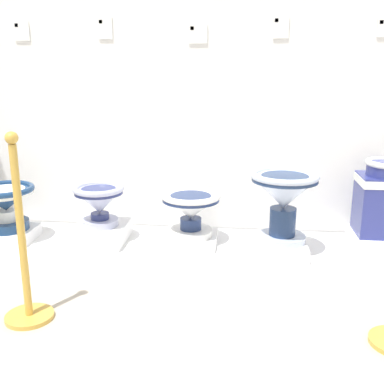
{
  "coord_description": "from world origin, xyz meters",
  "views": [
    {
      "loc": [
        2.26,
        -0.8,
        1.3
      ],
      "look_at": [
        1.95,
        2.14,
        0.5
      ],
      "focal_mm": 43.72,
      "sensor_mm": 36.0,
      "label": 1
    }
  ],
  "objects_px": {
    "plinth_block_tall_cobalt": "(101,233)",
    "info_placard_third": "(198,34)",
    "antique_toilet_tall_cobalt": "(99,200)",
    "plinth_block_broad_patterned": "(380,241)",
    "info_placard_fourth": "(281,27)",
    "plinth_block_leftmost": "(9,235)",
    "antique_toilet_pale_glazed": "(191,207)",
    "antique_toilet_central_ornate": "(284,194)",
    "info_placard_second": "(105,28)",
    "stanchion_post_near_left": "(25,267)",
    "plinth_block_central_ornate": "(281,247)",
    "plinth_block_pale_glazed": "(191,239)",
    "info_placard_first": "(22,31)",
    "antique_toilet_leftmost": "(5,201)"
  },
  "relations": [
    {
      "from": "antique_toilet_pale_glazed",
      "to": "info_placard_third",
      "type": "height_order",
      "value": "info_placard_third"
    },
    {
      "from": "info_placard_second",
      "to": "info_placard_fourth",
      "type": "distance_m",
      "value": 1.2
    },
    {
      "from": "info_placard_first",
      "to": "plinth_block_leftmost",
      "type": "bearing_deg",
      "value": -93.89
    },
    {
      "from": "antique_toilet_leftmost",
      "to": "info_placard_second",
      "type": "xyz_separation_m",
      "value": [
        0.63,
        0.42,
        1.14
      ]
    },
    {
      "from": "plinth_block_central_ornate",
      "to": "antique_toilet_central_ornate",
      "type": "bearing_deg",
      "value": 0.0
    },
    {
      "from": "antique_toilet_pale_glazed",
      "to": "info_placard_third",
      "type": "bearing_deg",
      "value": 87.28
    },
    {
      "from": "plinth_block_leftmost",
      "to": "plinth_block_broad_patterned",
      "type": "bearing_deg",
      "value": 2.39
    },
    {
      "from": "plinth_block_tall_cobalt",
      "to": "stanchion_post_near_left",
      "type": "relative_size",
      "value": 0.4
    },
    {
      "from": "antique_toilet_leftmost",
      "to": "antique_toilet_tall_cobalt",
      "type": "xyz_separation_m",
      "value": [
        0.64,
        0.06,
        0.01
      ]
    },
    {
      "from": "antique_toilet_tall_cobalt",
      "to": "plinth_block_broad_patterned",
      "type": "bearing_deg",
      "value": 1.44
    },
    {
      "from": "antique_toilet_tall_cobalt",
      "to": "antique_toilet_central_ornate",
      "type": "relative_size",
      "value": 0.76
    },
    {
      "from": "plinth_block_central_ornate",
      "to": "info_placard_third",
      "type": "relative_size",
      "value": 2.85
    },
    {
      "from": "antique_toilet_leftmost",
      "to": "plinth_block_tall_cobalt",
      "type": "bearing_deg",
      "value": 5.16
    },
    {
      "from": "plinth_block_tall_cobalt",
      "to": "plinth_block_broad_patterned",
      "type": "relative_size",
      "value": 1.03
    },
    {
      "from": "antique_toilet_central_ornate",
      "to": "info_placard_second",
      "type": "xyz_separation_m",
      "value": [
        -1.23,
        0.46,
        1.03
      ]
    },
    {
      "from": "plinth_block_tall_cobalt",
      "to": "antique_toilet_tall_cobalt",
      "type": "bearing_deg",
      "value": 0.0
    },
    {
      "from": "antique_toilet_central_ornate",
      "to": "info_placard_third",
      "type": "relative_size",
      "value": 3.55
    },
    {
      "from": "info_placard_third",
      "to": "info_placard_fourth",
      "type": "bearing_deg",
      "value": -0.0
    },
    {
      "from": "plinth_block_pale_glazed",
      "to": "info_placard_first",
      "type": "relative_size",
      "value": 2.91
    },
    {
      "from": "plinth_block_tall_cobalt",
      "to": "antique_toilet_tall_cobalt",
      "type": "height_order",
      "value": "antique_toilet_tall_cobalt"
    },
    {
      "from": "antique_toilet_leftmost",
      "to": "info_placard_third",
      "type": "bearing_deg",
      "value": 18.28
    },
    {
      "from": "antique_toilet_tall_cobalt",
      "to": "info_placard_second",
      "type": "bearing_deg",
      "value": 91.04
    },
    {
      "from": "info_placard_first",
      "to": "info_placard_third",
      "type": "xyz_separation_m",
      "value": [
        1.25,
        0.0,
        -0.03
      ]
    },
    {
      "from": "plinth_block_pale_glazed",
      "to": "antique_toilet_pale_glazed",
      "type": "relative_size",
      "value": 0.94
    },
    {
      "from": "plinth_block_leftmost",
      "to": "info_placard_second",
      "type": "relative_size",
      "value": 2.4
    },
    {
      "from": "antique_toilet_tall_cobalt",
      "to": "plinth_block_central_ornate",
      "type": "height_order",
      "value": "antique_toilet_tall_cobalt"
    },
    {
      "from": "info_placard_first",
      "to": "info_placard_second",
      "type": "height_order",
      "value": "info_placard_second"
    },
    {
      "from": "plinth_block_central_ornate",
      "to": "info_placard_first",
      "type": "xyz_separation_m",
      "value": [
        -1.84,
        0.46,
        1.37
      ]
    },
    {
      "from": "plinth_block_central_ornate",
      "to": "plinth_block_pale_glazed",
      "type": "bearing_deg",
      "value": 167.42
    },
    {
      "from": "plinth_block_tall_cobalt",
      "to": "stanchion_post_near_left",
      "type": "bearing_deg",
      "value": -99.64
    },
    {
      "from": "info_placard_second",
      "to": "info_placard_fourth",
      "type": "relative_size",
      "value": 0.99
    },
    {
      "from": "plinth_block_central_ornate",
      "to": "info_placard_second",
      "type": "xyz_separation_m",
      "value": [
        -1.23,
        0.46,
        1.39
      ]
    },
    {
      "from": "plinth_block_leftmost",
      "to": "antique_toilet_central_ornate",
      "type": "height_order",
      "value": "antique_toilet_central_ornate"
    },
    {
      "from": "plinth_block_broad_patterned",
      "to": "stanchion_post_near_left",
      "type": "height_order",
      "value": "stanchion_post_near_left"
    },
    {
      "from": "plinth_block_pale_glazed",
      "to": "stanchion_post_near_left",
      "type": "xyz_separation_m",
      "value": [
        -0.77,
        -0.89,
        0.15
      ]
    },
    {
      "from": "plinth_block_broad_patterned",
      "to": "info_placard_first",
      "type": "relative_size",
      "value": 2.92
    },
    {
      "from": "plinth_block_central_ornate",
      "to": "antique_toilet_central_ornate",
      "type": "relative_size",
      "value": 0.8
    },
    {
      "from": "antique_toilet_pale_glazed",
      "to": "plinth_block_broad_patterned",
      "type": "height_order",
      "value": "antique_toilet_pale_glazed"
    },
    {
      "from": "plinth_block_pale_glazed",
      "to": "info_placard_first",
      "type": "xyz_separation_m",
      "value": [
        -1.23,
        0.32,
        1.39
      ]
    },
    {
      "from": "plinth_block_leftmost",
      "to": "info_placard_third",
      "type": "height_order",
      "value": "info_placard_third"
    },
    {
      "from": "info_placard_third",
      "to": "plinth_block_central_ornate",
      "type": "bearing_deg",
      "value": -37.79
    },
    {
      "from": "plinth_block_pale_glazed",
      "to": "info_placard_second",
      "type": "height_order",
      "value": "info_placard_second"
    },
    {
      "from": "plinth_block_tall_cobalt",
      "to": "plinth_block_broad_patterned",
      "type": "height_order",
      "value": "plinth_block_tall_cobalt"
    },
    {
      "from": "plinth_block_tall_cobalt",
      "to": "plinth_block_central_ornate",
      "type": "height_order",
      "value": "plinth_block_tall_cobalt"
    },
    {
      "from": "antique_toilet_tall_cobalt",
      "to": "info_placard_second",
      "type": "xyz_separation_m",
      "value": [
        -0.01,
        0.36,
        1.13
      ]
    },
    {
      "from": "antique_toilet_tall_cobalt",
      "to": "plinth_block_tall_cobalt",
      "type": "bearing_deg",
      "value": 0.0
    },
    {
      "from": "stanchion_post_near_left",
      "to": "plinth_block_broad_patterned",
      "type": "bearing_deg",
      "value": 23.74
    },
    {
      "from": "plinth_block_tall_cobalt",
      "to": "antique_toilet_pale_glazed",
      "type": "bearing_deg",
      "value": 3.93
    },
    {
      "from": "info_placard_second",
      "to": "antique_toilet_pale_glazed",
      "type": "bearing_deg",
      "value": -27.1
    },
    {
      "from": "plinth_block_tall_cobalt",
      "to": "info_placard_third",
      "type": "distance_m",
      "value": 1.52
    }
  ]
}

